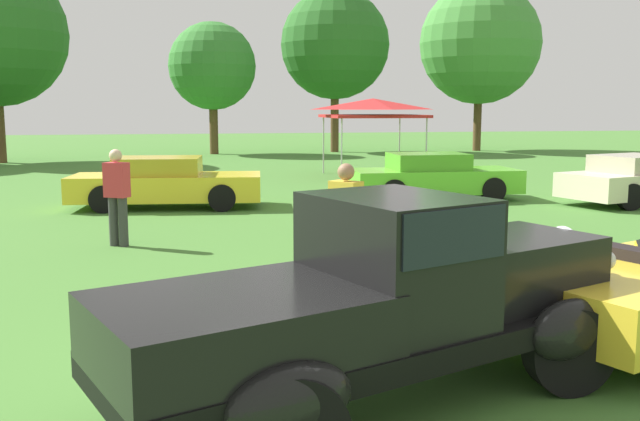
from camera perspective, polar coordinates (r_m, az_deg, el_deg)
The scene contains 11 objects.
ground_plane at distance 6.48m, azimuth 2.46°, elevation -13.32°, with size 120.00×120.00×0.00m, color #42752D.
feature_pickup_truck at distance 5.72m, azimuth 5.39°, elevation -7.13°, with size 4.76×3.03×1.70m.
show_car_yellow at distance 17.21m, azimuth -12.53°, elevation 2.20°, with size 4.65×2.17×1.22m.
show_car_lime at distance 18.50m, azimuth 9.20°, elevation 2.72°, with size 4.40×1.81×1.22m.
show_car_cream at distance 19.32m, azimuth 24.47°, elevation 2.30°, with size 4.42×2.78×1.22m.
spectator_near_truck at distance 9.06m, azimuth 2.11°, elevation -1.03°, with size 0.44×0.46×1.69m.
spectator_between_cars at distance 12.59m, azimuth -16.21°, elevation 1.30°, with size 0.47×0.41×1.69m.
canopy_tent_left_field at distance 24.58m, azimuth 4.34°, elevation 8.44°, with size 3.23×3.23×2.71m.
treeline_center at distance 36.93m, azimuth -8.77°, elevation 11.54°, with size 4.47×4.47×6.73m.
treeline_mid_right at distance 38.35m, azimuth 1.22°, elevation 13.36°, with size 5.82×5.82×8.64m.
treeline_far_right at distance 40.40m, azimuth 12.91°, elevation 13.11°, with size 6.60×6.60×9.17m.
Camera 1 is at (-1.46, -5.84, 2.40)m, focal length 39.25 mm.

